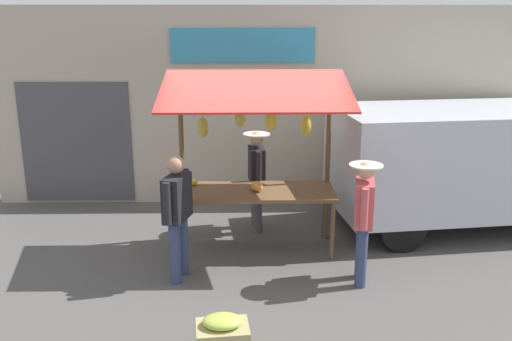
% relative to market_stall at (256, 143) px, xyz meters
% --- Properties ---
extents(ground_plane, '(40.00, 40.00, 0.00)m').
position_rel_market_stall_xyz_m(ground_plane, '(0.00, 0.02, -1.55)').
color(ground_plane, '#514F4C').
extents(street_backdrop, '(9.00, 0.30, 3.40)m').
position_rel_market_stall_xyz_m(street_backdrop, '(0.07, -2.17, 0.15)').
color(street_backdrop, '#B2A893').
rests_on(street_backdrop, ground).
extents(market_stall, '(2.50, 1.46, 2.50)m').
position_rel_market_stall_xyz_m(market_stall, '(0.00, 0.00, 0.00)').
color(market_stall, brown).
rests_on(market_stall, ground).
extents(vendor_with_sunhat, '(0.40, 0.67, 1.56)m').
position_rel_market_stall_xyz_m(vendor_with_sunhat, '(-0.03, -0.73, -0.64)').
color(vendor_with_sunhat, '#4C4C51').
rests_on(vendor_with_sunhat, ground).
extents(shopper_with_ponytail, '(0.41, 0.67, 1.57)m').
position_rel_market_stall_xyz_m(shopper_with_ponytail, '(-1.29, 1.09, -0.63)').
color(shopper_with_ponytail, navy).
rests_on(shopper_with_ponytail, ground).
extents(shopper_with_shopping_bag, '(0.34, 0.67, 1.62)m').
position_rel_market_stall_xyz_m(shopper_with_shopping_bag, '(0.99, 0.94, -0.62)').
color(shopper_with_shopping_bag, navy).
rests_on(shopper_with_shopping_bag, ground).
extents(parked_van, '(4.59, 2.37, 1.88)m').
position_rel_market_stall_xyz_m(parked_van, '(-3.30, -0.84, -0.43)').
color(parked_van, silver).
rests_on(parked_van, ground).
extents(produce_crate_near, '(0.55, 0.44, 0.45)m').
position_rel_market_stall_xyz_m(produce_crate_near, '(0.38, 2.65, -1.34)').
color(produce_crate_near, tan).
rests_on(produce_crate_near, ground).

